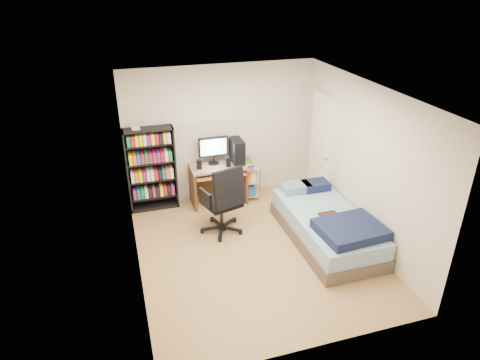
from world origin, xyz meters
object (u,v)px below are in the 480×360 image
object	(u,v)px
computer_desk	(222,167)
office_chair	(223,212)
bed	(327,226)
media_shelf	(151,168)

from	to	relation	value
computer_desk	office_chair	size ratio (longest dim) A/B	1.04
office_chair	bed	xyz separation A→B (m)	(1.52, -0.73, -0.11)
bed	office_chair	bearing A→B (deg)	154.37
bed	media_shelf	bearing A→B (deg)	143.02
office_chair	media_shelf	bearing A→B (deg)	114.44
media_shelf	computer_desk	size ratio (longest dim) A/B	1.26
computer_desk	bed	size ratio (longest dim) A/B	0.58
computer_desk	bed	bearing A→B (deg)	-55.45
media_shelf	office_chair	size ratio (longest dim) A/B	1.32
media_shelf	bed	xyz separation A→B (m)	(2.51, -1.89, -0.51)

